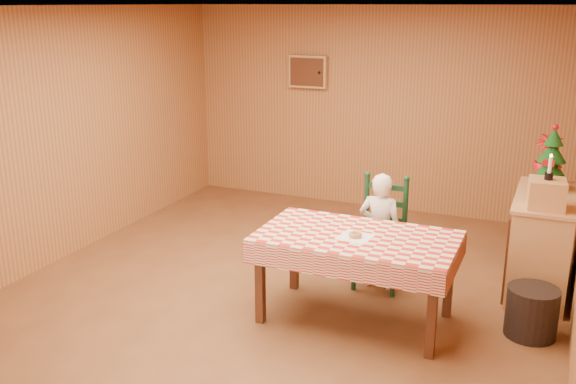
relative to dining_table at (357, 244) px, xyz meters
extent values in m
plane|color=brown|center=(-0.79, 0.17, -0.69)|extent=(6.00, 6.00, 0.00)
cube|color=#A56B3B|center=(-0.79, 3.17, 0.61)|extent=(5.00, 0.10, 2.60)
cube|color=#A56B3B|center=(-3.29, 0.17, 0.61)|extent=(0.10, 6.00, 2.60)
cube|color=#B07141|center=(-0.79, 0.17, 1.91)|extent=(5.00, 6.00, 0.10)
cube|color=tan|center=(-1.69, 3.11, 1.06)|extent=(0.52, 0.08, 0.42)
cube|color=#512815|center=(-1.69, 3.07, 1.06)|extent=(0.46, 0.02, 0.36)
sphere|color=black|center=(-1.51, 3.05, 1.06)|extent=(0.04, 0.04, 0.04)
cube|color=#512815|center=(0.00, 0.00, 0.03)|extent=(1.60, 0.90, 0.06)
cube|color=#512815|center=(-0.72, -0.37, -0.34)|extent=(0.07, 0.07, 0.69)
cube|color=#512815|center=(0.72, -0.37, -0.34)|extent=(0.07, 0.07, 0.69)
cube|color=#512815|center=(-0.72, 0.37, -0.34)|extent=(0.07, 0.07, 0.69)
cube|color=#512815|center=(0.72, 0.37, -0.34)|extent=(0.07, 0.07, 0.69)
cube|color=red|center=(0.00, 0.00, 0.07)|extent=(1.64, 0.94, 0.02)
cube|color=red|center=(0.00, -0.47, -0.03)|extent=(1.64, 0.02, 0.18)
cube|color=red|center=(0.00, 0.47, -0.03)|extent=(1.64, 0.02, 0.18)
cube|color=#315C2A|center=(-0.82, 0.00, -0.03)|extent=(0.02, 0.94, 0.18)
cube|color=#315C2A|center=(0.82, 0.00, -0.03)|extent=(0.02, 0.94, 0.18)
cube|color=#103219|center=(0.00, 0.73, -0.26)|extent=(0.44, 0.40, 0.04)
cylinder|color=#103219|center=(-0.19, 0.56, -0.48)|extent=(0.04, 0.04, 0.41)
cylinder|color=#103219|center=(0.19, 0.56, -0.48)|extent=(0.04, 0.04, 0.41)
cylinder|color=#103219|center=(-0.19, 0.90, -0.48)|extent=(0.04, 0.04, 0.41)
cylinder|color=#103219|center=(0.19, 0.90, -0.48)|extent=(0.04, 0.04, 0.41)
cylinder|color=#103219|center=(-0.19, 0.90, 0.06)|extent=(0.05, 0.05, 0.60)
sphere|color=#103219|center=(-0.19, 0.90, 0.36)|extent=(0.06, 0.06, 0.06)
cylinder|color=#103219|center=(0.19, 0.90, 0.06)|extent=(0.05, 0.05, 0.60)
sphere|color=#103219|center=(0.19, 0.90, 0.36)|extent=(0.06, 0.06, 0.06)
cube|color=#103219|center=(0.00, 0.90, -0.06)|extent=(0.38, 0.03, 0.05)
cube|color=#103219|center=(0.00, 0.90, 0.10)|extent=(0.38, 0.03, 0.05)
cube|color=#103219|center=(0.00, 0.90, 0.26)|extent=(0.38, 0.03, 0.05)
imported|color=white|center=(0.00, 0.73, -0.13)|extent=(0.41, 0.27, 1.12)
cube|color=white|center=(0.00, -0.05, 0.08)|extent=(0.29, 0.29, 0.00)
torus|color=#B77B41|center=(0.00, -0.05, 0.10)|extent=(0.14, 0.14, 0.04)
cube|color=tan|center=(1.41, 1.28, -0.24)|extent=(0.50, 1.20, 0.90)
cube|color=tan|center=(1.41, 1.28, 0.23)|extent=(0.54, 1.24, 0.03)
cube|color=#512815|center=(1.15, 1.28, -0.24)|extent=(0.02, 1.20, 0.80)
cube|color=tan|center=(1.41, 0.88, 0.37)|extent=(0.33, 0.33, 0.25)
cylinder|color=#512815|center=(1.41, 1.53, 0.28)|extent=(0.04, 0.04, 0.08)
cone|color=#0D3A12|center=(1.41, 1.53, 0.44)|extent=(0.34, 0.34, 0.24)
cone|color=#0D3A12|center=(1.41, 1.53, 0.60)|extent=(0.26, 0.26, 0.20)
cone|color=#0D3A12|center=(1.41, 1.53, 0.74)|extent=(0.18, 0.18, 0.16)
sphere|color=#A40F14|center=(1.41, 1.53, 0.83)|extent=(0.06, 0.06, 0.06)
cube|color=#A40F14|center=(1.39, 1.38, 0.52)|extent=(0.10, 0.02, 0.06)
sphere|color=#A40F14|center=(1.49, 1.47, 0.47)|extent=(0.04, 0.04, 0.04)
sphere|color=#A40F14|center=(1.34, 1.58, 0.54)|extent=(0.04, 0.04, 0.04)
sphere|color=#A40F14|center=(1.45, 1.62, 0.64)|extent=(0.04, 0.04, 0.04)
imported|color=#A40F14|center=(1.36, 1.83, 0.47)|extent=(0.30, 0.30, 0.46)
cylinder|color=black|center=(1.41, 0.88, 0.52)|extent=(0.07, 0.07, 0.06)
cylinder|color=white|center=(1.41, 0.88, 0.62)|extent=(0.03, 0.03, 0.14)
sphere|color=orange|center=(1.41, 0.88, 0.70)|extent=(0.02, 0.02, 0.02)
cylinder|color=black|center=(1.41, 0.30, -0.48)|extent=(0.55, 0.55, 0.41)
camera|label=1|loc=(1.46, -4.82, 1.94)|focal=40.00mm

